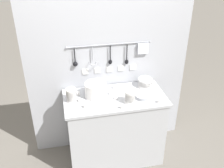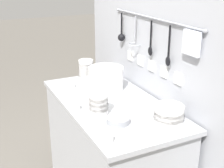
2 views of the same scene
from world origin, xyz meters
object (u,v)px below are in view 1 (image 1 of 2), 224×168
(cup_edge_near, at_px, (80,100))
(cup_edge_far, at_px, (159,101))
(bowl_stack_wide_centre, at_px, (145,82))
(cup_front_left, at_px, (122,107))
(bowl_stack_short_front, at_px, (71,95))
(cup_mid_row, at_px, (116,97))
(bowl_stack_tall_left, at_px, (130,97))
(steel_mixing_bowl, at_px, (142,97))
(cup_back_right, at_px, (78,93))
(cup_beside_plates, at_px, (111,93))
(cup_back_left, at_px, (114,87))
(plate_stack, at_px, (96,90))
(cup_by_caddy, at_px, (85,106))

(cup_edge_near, distance_m, cup_edge_far, 0.88)
(bowl_stack_wide_centre, bearing_deg, cup_front_left, -134.06)
(bowl_stack_short_front, bearing_deg, cup_mid_row, -7.59)
(cup_mid_row, bearing_deg, cup_edge_near, 175.78)
(bowl_stack_tall_left, xyz_separation_m, steel_mixing_bowl, (0.15, 0.05, -0.05))
(cup_back_right, bearing_deg, cup_front_left, -40.92)
(cup_beside_plates, height_order, cup_mid_row, same)
(cup_back_right, height_order, cup_mid_row, same)
(cup_beside_plates, bearing_deg, cup_back_left, 60.85)
(cup_back_left, bearing_deg, cup_front_left, -91.75)
(steel_mixing_bowl, height_order, cup_beside_plates, cup_beside_plates)
(bowl_stack_tall_left, relative_size, cup_mid_row, 3.48)
(cup_beside_plates, bearing_deg, bowl_stack_tall_left, -49.54)
(bowl_stack_wide_centre, bearing_deg, cup_edge_near, -167.78)
(cup_back_left, height_order, cup_mid_row, same)
(cup_edge_near, bearing_deg, bowl_stack_short_front, 157.17)
(bowl_stack_wide_centre, relative_size, cup_mid_row, 4.12)
(cup_back_left, distance_m, cup_mid_row, 0.23)
(bowl_stack_tall_left, height_order, cup_beside_plates, bowl_stack_tall_left)
(cup_edge_near, height_order, cup_front_left, same)
(bowl_stack_tall_left, bearing_deg, plate_stack, 148.81)
(bowl_stack_tall_left, xyz_separation_m, cup_by_caddy, (-0.49, 0.01, -0.05))
(cup_back_left, relative_size, cup_front_left, 1.00)
(cup_front_left, bearing_deg, cup_edge_far, 2.49)
(bowl_stack_tall_left, bearing_deg, cup_mid_row, 142.91)
(cup_edge_near, xyz_separation_m, cup_by_caddy, (0.04, -0.13, 0.00))
(cup_back_left, height_order, cup_edge_far, same)
(bowl_stack_tall_left, bearing_deg, cup_back_left, 106.96)
(plate_stack, xyz_separation_m, cup_back_right, (-0.19, 0.06, -0.06))
(cup_mid_row, xyz_separation_m, cup_edge_far, (0.45, -0.18, 0.00))
(cup_edge_near, bearing_deg, steel_mixing_bowl, -6.44)
(bowl_stack_wide_centre, relative_size, plate_stack, 0.69)
(plate_stack, relative_size, steel_mixing_bowl, 1.85)
(plate_stack, distance_m, cup_back_right, 0.21)
(bowl_stack_wide_centre, height_order, cup_front_left, bowl_stack_wide_centre)
(bowl_stack_tall_left, bearing_deg, cup_by_caddy, 179.40)
(cup_front_left, bearing_deg, bowl_stack_wide_centre, 45.94)
(steel_mixing_bowl, distance_m, cup_back_left, 0.38)
(bowl_stack_tall_left, xyz_separation_m, bowl_stack_short_front, (-0.62, 0.17, 0.01))
(steel_mixing_bowl, xyz_separation_m, cup_mid_row, (-0.29, 0.05, 0.00))
(plate_stack, xyz_separation_m, cup_mid_row, (0.21, -0.11, -0.06))
(cup_edge_near, relative_size, cup_back_right, 1.00)
(bowl_stack_tall_left, bearing_deg, cup_beside_plates, 130.46)
(steel_mixing_bowl, bearing_deg, cup_edge_far, -38.90)
(bowl_stack_tall_left, height_order, cup_mid_row, bowl_stack_tall_left)
(cup_mid_row, bearing_deg, cup_back_right, 156.89)
(bowl_stack_short_front, xyz_separation_m, cup_back_right, (0.08, 0.11, -0.06))
(cup_back_right, bearing_deg, steel_mixing_bowl, -17.73)
(plate_stack, distance_m, cup_edge_far, 0.72)
(cup_back_right, xyz_separation_m, cup_front_left, (0.42, -0.37, 0.00))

